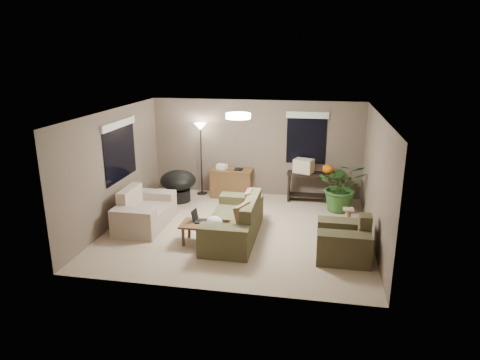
% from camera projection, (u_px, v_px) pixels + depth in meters
% --- Properties ---
extents(room_shell, '(5.50, 5.50, 5.50)m').
position_uv_depth(room_shell, '(238.00, 173.00, 8.84)').
color(room_shell, '#BEA78D').
rests_on(room_shell, ground).
extents(main_sofa, '(0.95, 2.20, 0.85)m').
position_uv_depth(main_sofa, '(236.00, 223.00, 8.74)').
color(main_sofa, '#4C492D').
rests_on(main_sofa, ground).
extents(throw_pillows, '(0.38, 1.38, 0.47)m').
position_uv_depth(throw_pillows, '(248.00, 208.00, 8.59)').
color(throw_pillows, '#8C7251').
rests_on(throw_pillows, main_sofa).
extents(loveseat, '(0.90, 1.60, 0.85)m').
position_uv_depth(loveseat, '(144.00, 213.00, 9.31)').
color(loveseat, '#BDB4A1').
rests_on(loveseat, ground).
extents(armchair, '(0.95, 1.00, 0.85)m').
position_uv_depth(armchair, '(344.00, 242.00, 7.88)').
color(armchair, '#4B452D').
rests_on(armchair, ground).
extents(coffee_table, '(1.00, 0.55, 0.42)m').
position_uv_depth(coffee_table, '(206.00, 227.00, 8.42)').
color(coffee_table, brown).
rests_on(coffee_table, ground).
extents(laptop, '(0.40, 0.33, 0.24)m').
position_uv_depth(laptop, '(199.00, 218.00, 8.51)').
color(laptop, black).
rests_on(laptop, coffee_table).
extents(plastic_bag, '(0.38, 0.36, 0.22)m').
position_uv_depth(plastic_bag, '(214.00, 222.00, 8.19)').
color(plastic_bag, white).
rests_on(plastic_bag, coffee_table).
extents(desk, '(1.10, 0.50, 0.75)m').
position_uv_depth(desk, '(231.00, 183.00, 11.17)').
color(desk, brown).
rests_on(desk, ground).
extents(desk_papers, '(0.70, 0.30, 0.12)m').
position_uv_depth(desk_papers, '(225.00, 167.00, 11.06)').
color(desk_papers, silver).
rests_on(desk_papers, desk).
extents(console_table, '(1.30, 0.40, 0.75)m').
position_uv_depth(console_table, '(313.00, 185.00, 10.82)').
color(console_table, black).
rests_on(console_table, ground).
extents(pumpkin, '(0.33, 0.33, 0.23)m').
position_uv_depth(pumpkin, '(328.00, 169.00, 10.63)').
color(pumpkin, orange).
rests_on(pumpkin, console_table).
extents(cardboard_box, '(0.55, 0.47, 0.34)m').
position_uv_depth(cardboard_box, '(304.00, 166.00, 10.72)').
color(cardboard_box, beige).
rests_on(cardboard_box, console_table).
extents(papasan_chair, '(1.06, 1.06, 0.80)m').
position_uv_depth(papasan_chair, '(178.00, 183.00, 10.83)').
color(papasan_chair, black).
rests_on(papasan_chair, ground).
extents(floor_lamp, '(0.32, 0.32, 1.91)m').
position_uv_depth(floor_lamp, '(201.00, 135.00, 11.06)').
color(floor_lamp, black).
rests_on(floor_lamp, ground).
extents(ceiling_fixture, '(0.50, 0.50, 0.10)m').
position_uv_depth(ceiling_fixture, '(238.00, 116.00, 8.50)').
color(ceiling_fixture, white).
rests_on(ceiling_fixture, room_shell).
extents(houseplant, '(1.09, 1.22, 0.95)m').
position_uv_depth(houseplant, '(342.00, 192.00, 10.16)').
color(houseplant, '#2D5923').
rests_on(houseplant, ground).
extents(cat_scratching_post, '(0.32, 0.32, 0.50)m').
position_uv_depth(cat_scratching_post, '(348.00, 221.00, 9.06)').
color(cat_scratching_post, tan).
rests_on(cat_scratching_post, ground).
extents(window_left, '(0.05, 1.56, 1.33)m').
position_uv_depth(window_left, '(120.00, 141.00, 9.44)').
color(window_left, black).
rests_on(window_left, room_shell).
extents(window_back, '(1.06, 0.05, 1.33)m').
position_uv_depth(window_back, '(307.00, 129.00, 10.79)').
color(window_back, black).
rests_on(window_back, room_shell).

